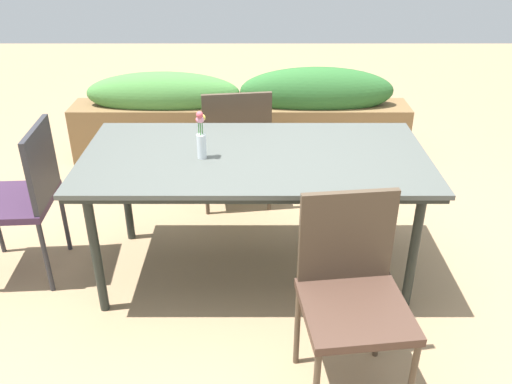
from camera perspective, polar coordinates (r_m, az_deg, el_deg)
name	(u,v)px	position (r m, az deg, el deg)	size (l,w,h in m)	color
ground_plane	(265,267)	(3.33, 0.92, -7.97)	(12.00, 12.00, 0.00)	#9E7F5B
dining_table	(256,163)	(2.94, 0.00, 3.07)	(1.88, 0.94, 0.77)	#4C514C
chair_near_right	(353,287)	(2.35, 10.27, -9.90)	(0.49, 0.49, 0.93)	#4B3328
chair_far_side	(237,136)	(3.80, -2.07, 5.93)	(0.55, 0.55, 0.89)	#42482E
chair_end_left	(24,192)	(3.30, -23.47, 0.01)	(0.49, 0.49, 0.92)	#3C253E
flower_vase	(203,136)	(2.84, -5.71, 5.96)	(0.05, 0.06, 0.27)	silver
planter_box	(243,117)	(4.59, -1.37, 8.00)	(2.83, 0.37, 0.81)	brown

